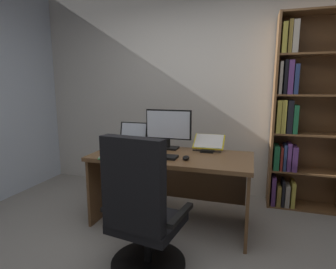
% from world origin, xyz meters
% --- Properties ---
extents(wall_back, '(5.37, 0.12, 2.77)m').
position_xyz_m(wall_back, '(0.00, 2.00, 1.39)').
color(wall_back, beige).
rests_on(wall_back, ground).
extents(desk, '(1.62, 0.76, 0.75)m').
position_xyz_m(desk, '(-0.16, 1.00, 0.54)').
color(desk, brown).
rests_on(desk, ground).
extents(bookshelf, '(0.80, 0.32, 2.24)m').
position_xyz_m(bookshelf, '(1.13, 1.76, 1.08)').
color(bookshelf, brown).
rests_on(bookshelf, ground).
extents(office_chair, '(0.66, 0.60, 1.10)m').
position_xyz_m(office_chair, '(-0.14, 0.08, 0.47)').
color(office_chair, black).
rests_on(office_chair, ground).
extents(monitor, '(0.52, 0.16, 0.44)m').
position_xyz_m(monitor, '(-0.27, 1.18, 0.97)').
color(monitor, black).
rests_on(monitor, desk).
extents(laptop, '(0.35, 0.32, 0.26)m').
position_xyz_m(laptop, '(-0.75, 1.18, 0.80)').
color(laptop, black).
rests_on(laptop, desk).
extents(keyboard, '(0.42, 0.15, 0.02)m').
position_xyz_m(keyboard, '(-0.27, 0.77, 0.76)').
color(keyboard, black).
rests_on(keyboard, desk).
extents(computer_mouse, '(0.06, 0.10, 0.04)m').
position_xyz_m(computer_mouse, '(0.03, 0.77, 0.77)').
color(computer_mouse, black).
rests_on(computer_mouse, desk).
extents(reading_stand_with_book, '(0.33, 0.27, 0.16)m').
position_xyz_m(reading_stand_with_book, '(0.17, 1.24, 0.83)').
color(reading_stand_with_book, black).
rests_on(reading_stand_with_book, desk).
extents(open_binder, '(0.48, 0.39, 0.02)m').
position_xyz_m(open_binder, '(-0.61, 0.72, 0.76)').
color(open_binder, green).
rests_on(open_binder, desk).
extents(notepad, '(0.17, 0.22, 0.01)m').
position_xyz_m(notepad, '(-0.44, 0.91, 0.75)').
color(notepad, silver).
rests_on(notepad, desk).
extents(pen, '(0.14, 0.04, 0.01)m').
position_xyz_m(pen, '(-0.42, 0.91, 0.76)').
color(pen, maroon).
rests_on(pen, notepad).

